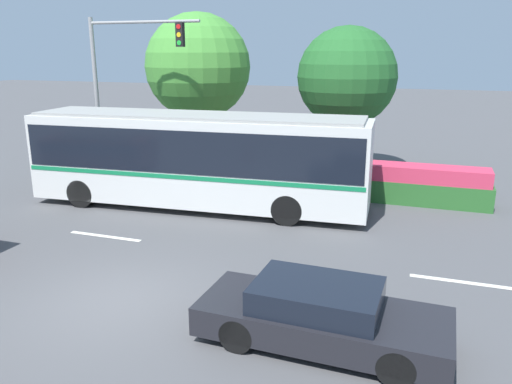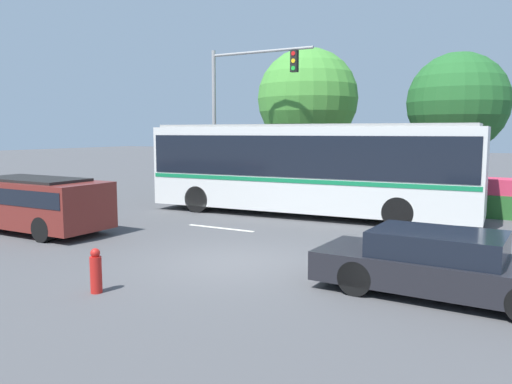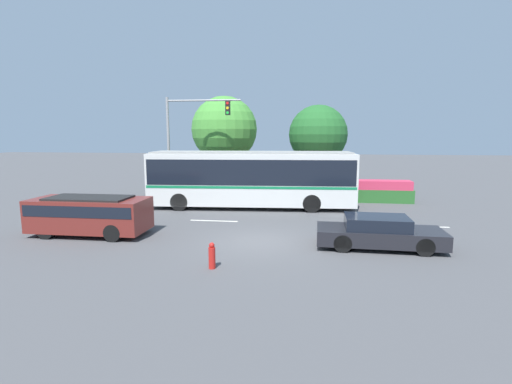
{
  "view_description": "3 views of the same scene",
  "coord_description": "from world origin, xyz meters",
  "px_view_note": "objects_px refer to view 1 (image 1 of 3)",
  "views": [
    {
      "loc": [
        6.23,
        -8.71,
        5.36
      ],
      "look_at": [
        1.73,
        4.41,
        1.49
      ],
      "focal_mm": 35.63,
      "sensor_mm": 36.0,
      "label": 1
    },
    {
      "loc": [
        6.21,
        -10.02,
        3.04
      ],
      "look_at": [
        -1.4,
        3.34,
        1.23
      ],
      "focal_mm": 36.1,
      "sensor_mm": 36.0,
      "label": 2
    },
    {
      "loc": [
        1.83,
        -14.67,
        4.26
      ],
      "look_at": [
        -0.71,
        4.53,
        1.32
      ],
      "focal_mm": 26.57,
      "sensor_mm": 36.0,
      "label": 3
    }
  ],
  "objects_px": {
    "sedan_foreground": "(321,315)",
    "street_tree_centre": "(347,77)",
    "city_bus": "(197,155)",
    "traffic_light_pole": "(120,74)",
    "street_tree_left": "(198,67)"
  },
  "relations": [
    {
      "from": "traffic_light_pole",
      "to": "sedan_foreground",
      "type": "bearing_deg",
      "value": -43.28
    },
    {
      "from": "city_bus",
      "to": "traffic_light_pole",
      "type": "distance_m",
      "value": 6.15
    },
    {
      "from": "sedan_foreground",
      "to": "city_bus",
      "type": "bearing_deg",
      "value": 131.08
    },
    {
      "from": "sedan_foreground",
      "to": "street_tree_centre",
      "type": "distance_m",
      "value": 14.63
    },
    {
      "from": "city_bus",
      "to": "street_tree_centre",
      "type": "relative_size",
      "value": 1.86
    },
    {
      "from": "sedan_foreground",
      "to": "traffic_light_pole",
      "type": "height_order",
      "value": "traffic_light_pole"
    },
    {
      "from": "traffic_light_pole",
      "to": "street_tree_centre",
      "type": "bearing_deg",
      "value": 24.18
    },
    {
      "from": "city_bus",
      "to": "street_tree_left",
      "type": "height_order",
      "value": "street_tree_left"
    },
    {
      "from": "city_bus",
      "to": "sedan_foreground",
      "type": "bearing_deg",
      "value": 125.66
    },
    {
      "from": "sedan_foreground",
      "to": "street_tree_centre",
      "type": "xyz_separation_m",
      "value": [
        -1.94,
        14.03,
        3.68
      ]
    },
    {
      "from": "sedan_foreground",
      "to": "traffic_light_pole",
      "type": "distance_m",
      "value": 15.21
    },
    {
      "from": "city_bus",
      "to": "street_tree_left",
      "type": "xyz_separation_m",
      "value": [
        -2.99,
        6.64,
        2.76
      ]
    },
    {
      "from": "city_bus",
      "to": "street_tree_left",
      "type": "distance_m",
      "value": 7.79
    },
    {
      "from": "sedan_foreground",
      "to": "street_tree_centre",
      "type": "relative_size",
      "value": 0.73
    },
    {
      "from": "city_bus",
      "to": "street_tree_centre",
      "type": "distance_m",
      "value": 8.25
    }
  ]
}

